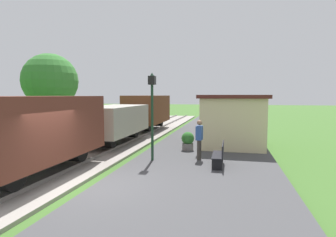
{
  "coord_description": "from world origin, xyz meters",
  "views": [
    {
      "loc": [
        4.31,
        -7.4,
        3.02
      ],
      "look_at": [
        0.45,
        9.19,
        1.54
      ],
      "focal_mm": 28.97,
      "sensor_mm": 36.0,
      "label": 1
    }
  ],
  "objects": [
    {
      "name": "lamp_post_near",
      "position": [
        1.09,
        3.5,
        2.8
      ],
      "size": [
        0.28,
        0.28,
        3.7
      ],
      "color": "#193823",
      "rests_on": "platform_slab"
    },
    {
      "name": "ground_plane",
      "position": [
        0.0,
        0.0,
        0.0
      ],
      "size": [
        160.0,
        160.0,
        0.0
      ],
      "primitive_type": "plane",
      "color": "#3D6628"
    },
    {
      "name": "station_hut",
      "position": [
        4.4,
        8.66,
        1.65
      ],
      "size": [
        3.5,
        5.8,
        2.78
      ],
      "color": "beige",
      "rests_on": "platform_slab"
    },
    {
      "name": "rail_far",
      "position": [
        -3.12,
        0.0,
        0.19
      ],
      "size": [
        0.07,
        60.0,
        0.14
      ],
      "primitive_type": "cube",
      "color": "slate",
      "rests_on": "track_ballast"
    },
    {
      "name": "person_waiting",
      "position": [
        3.02,
        4.06,
        1.18
      ],
      "size": [
        0.29,
        0.41,
        1.71
      ],
      "rotation": [
        0.0,
        0.0,
        3.02
      ],
      "color": "#38332D",
      "rests_on": "platform_slab"
    },
    {
      "name": "tree_trackside_far",
      "position": [
        -9.11,
        10.76,
        4.09
      ],
      "size": [
        4.1,
        4.1,
        6.15
      ],
      "color": "#4C3823",
      "rests_on": "ground"
    },
    {
      "name": "freight_train",
      "position": [
        -2.4,
        7.37,
        1.6
      ],
      "size": [
        2.5,
        19.4,
        2.72
      ],
      "color": "brown",
      "rests_on": "rail_near"
    },
    {
      "name": "rail_near",
      "position": [
        -1.68,
        0.0,
        0.19
      ],
      "size": [
        0.07,
        60.0,
        0.14
      ],
      "primitive_type": "cube",
      "color": "slate",
      "rests_on": "track_ballast"
    },
    {
      "name": "bench_down_platform",
      "position": [
        3.92,
        14.09,
        0.72
      ],
      "size": [
        0.42,
        1.5,
        0.91
      ],
      "color": "black",
      "rests_on": "platform_slab"
    },
    {
      "name": "potted_planter",
      "position": [
        2.22,
        6.01,
        0.72
      ],
      "size": [
        0.64,
        0.64,
        0.92
      ],
      "color": "slate",
      "rests_on": "platform_slab"
    },
    {
      "name": "bench_near_hut",
      "position": [
        3.92,
        3.16,
        0.72
      ],
      "size": [
        0.42,
        1.5,
        0.91
      ],
      "color": "black",
      "rests_on": "platform_slab"
    },
    {
      "name": "platform_slab",
      "position": [
        3.2,
        0.0,
        0.12
      ],
      "size": [
        6.0,
        60.0,
        0.25
      ],
      "primitive_type": "cube",
      "color": "#424244",
      "rests_on": "ground"
    },
    {
      "name": "track_ballast",
      "position": [
        -2.4,
        0.0,
        0.06
      ],
      "size": [
        3.8,
        60.0,
        0.12
      ],
      "primitive_type": "cube",
      "color": "gray",
      "rests_on": "ground"
    }
  ]
}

